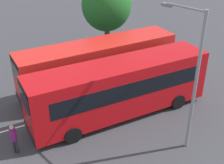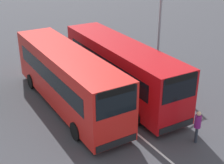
% 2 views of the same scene
% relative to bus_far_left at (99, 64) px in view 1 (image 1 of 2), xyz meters
% --- Properties ---
extents(ground_plane, '(78.95, 78.95, 0.00)m').
position_rel_bus_far_left_xyz_m(ground_plane, '(0.37, 1.71, -1.85)').
color(ground_plane, '#38383D').
extents(bus_far_left, '(11.06, 3.26, 3.38)m').
position_rel_bus_far_left_xyz_m(bus_far_left, '(0.00, 0.00, 0.00)').
color(bus_far_left, red).
rests_on(bus_far_left, ground).
extents(bus_center_left, '(11.09, 3.49, 3.38)m').
position_rel_bus_far_left_xyz_m(bus_center_left, '(0.63, 3.39, 0.00)').
color(bus_center_left, '#B70C11').
rests_on(bus_center_left, ground).
extents(pedestrian, '(0.45, 0.45, 1.69)m').
position_rel_bus_far_left_xyz_m(pedestrian, '(6.93, 3.25, -0.85)').
color(pedestrian, '#232833').
rests_on(pedestrian, ground).
extents(street_lamp, '(0.54, 2.35, 7.15)m').
position_rel_bus_far_left_xyz_m(street_lamp, '(-0.55, 7.46, 2.29)').
color(street_lamp, gray).
rests_on(street_lamp, ground).
extents(depot_tree, '(4.29, 3.86, 6.54)m').
position_rel_bus_far_left_xyz_m(depot_tree, '(-4.03, -5.12, 2.42)').
color(depot_tree, '#4C3823').
rests_on(depot_tree, ground).
extents(lane_stripe_outer_left, '(17.12, 1.54, 0.01)m').
position_rel_bus_far_left_xyz_m(lane_stripe_outer_left, '(0.37, 1.71, -1.84)').
color(lane_stripe_outer_left, silver).
rests_on(lane_stripe_outer_left, ground).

